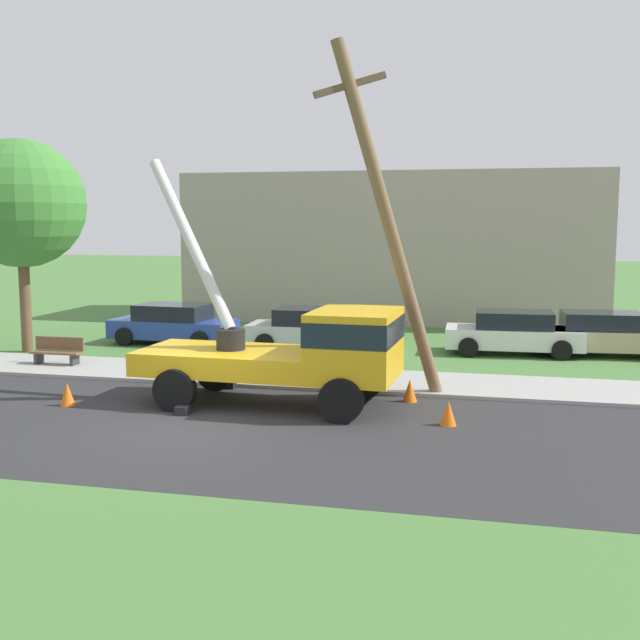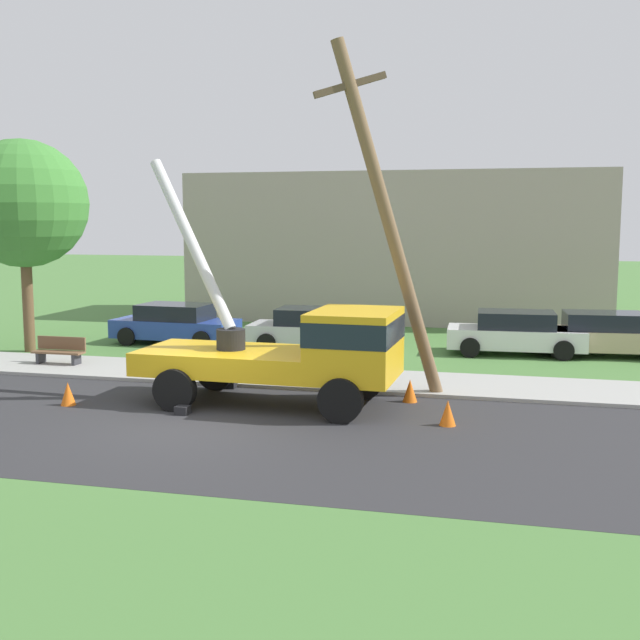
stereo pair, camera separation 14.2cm
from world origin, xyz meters
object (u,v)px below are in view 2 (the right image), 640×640
at_px(parked_sedan_silver, 314,329).
at_px(parked_sedan_tan, 603,334).
at_px(traffic_cone_behind, 68,394).
at_px(traffic_cone_ahead, 448,413).
at_px(park_bench, 59,351).
at_px(utility_truck, 302,348).
at_px(parked_sedan_blue, 176,324).
at_px(traffic_cone_curbside, 410,391).
at_px(roadside_tree_near, 23,204).
at_px(leaning_utility_pole, 388,218).
at_px(parked_sedan_white, 516,333).

height_order(parked_sedan_silver, parked_sedan_tan, same).
distance_m(traffic_cone_behind, parked_sedan_silver, 9.96).
bearing_deg(traffic_cone_ahead, park_bench, 161.27).
xyz_separation_m(utility_truck, parked_sedan_blue, (-6.85, 8.04, -0.70)).
distance_m(traffic_cone_curbside, roadside_tree_near, 14.78).
distance_m(traffic_cone_curbside, parked_sedan_silver, 8.08).
xyz_separation_m(leaning_utility_pole, parked_sedan_tan, (5.94, 7.65, -3.74)).
distance_m(parked_sedan_blue, parked_sedan_tan, 14.62).
bearing_deg(park_bench, utility_truck, -20.33).
relative_size(leaning_utility_pole, roadside_tree_near, 1.23).
bearing_deg(roadside_tree_near, parked_sedan_silver, 16.11).
bearing_deg(parked_sedan_tan, parked_sedan_white, -172.23).
height_order(utility_truck, parked_sedan_silver, utility_truck).
xyz_separation_m(park_bench, roadside_tree_near, (-2.50, 2.19, 4.45)).
height_order(leaning_utility_pole, traffic_cone_behind, leaning_utility_pole).
xyz_separation_m(traffic_cone_ahead, parked_sedan_silver, (-5.23, 8.91, 0.43)).
distance_m(traffic_cone_behind, traffic_cone_curbside, 8.25).
relative_size(traffic_cone_ahead, parked_sedan_white, 0.13).
distance_m(utility_truck, parked_sedan_silver, 8.19).
xyz_separation_m(utility_truck, park_bench, (-8.43, 3.12, -0.95)).
distance_m(leaning_utility_pole, roadside_tree_near, 13.33).
bearing_deg(parked_sedan_silver, roadside_tree_near, -163.89).
distance_m(utility_truck, park_bench, 9.04).
bearing_deg(park_bench, traffic_cone_curbside, -10.68).
bearing_deg(park_bench, traffic_cone_ahead, -18.73).
relative_size(traffic_cone_curbside, parked_sedan_tan, 0.12).
relative_size(traffic_cone_behind, parked_sedan_tan, 0.12).
xyz_separation_m(parked_sedan_tan, roadside_tree_near, (-18.67, -3.72, 4.21)).
distance_m(utility_truck, parked_sedan_tan, 11.91).
height_order(parked_sedan_blue, parked_sedan_tan, same).
height_order(traffic_cone_curbside, parked_sedan_white, parked_sedan_white).
relative_size(traffic_cone_behind, parked_sedan_white, 0.13).
bearing_deg(traffic_cone_curbside, park_bench, 169.32).
relative_size(parked_sedan_tan, roadside_tree_near, 0.64).
relative_size(traffic_cone_behind, park_bench, 0.35).
xyz_separation_m(parked_sedan_white, roadside_tree_near, (-15.89, -3.34, 4.21)).
relative_size(leaning_utility_pole, parked_sedan_silver, 1.95).
distance_m(traffic_cone_behind, parked_sedan_white, 14.38).
height_order(traffic_cone_behind, traffic_cone_curbside, same).
xyz_separation_m(traffic_cone_ahead, traffic_cone_behind, (-9.00, -0.29, 0.00)).
distance_m(utility_truck, traffic_cone_curbside, 2.90).
bearing_deg(parked_sedan_white, leaning_utility_pole, -113.50).
height_order(parked_sedan_white, parked_sedan_tan, same).
xyz_separation_m(parked_sedan_blue, parked_sedan_white, (11.81, 0.61, 0.00)).
distance_m(traffic_cone_curbside, parked_sedan_tan, 9.57).
relative_size(traffic_cone_ahead, parked_sedan_silver, 0.13).
relative_size(utility_truck, parked_sedan_blue, 1.50).
bearing_deg(traffic_cone_ahead, parked_sedan_tan, 67.08).
relative_size(leaning_utility_pole, park_bench, 5.43).
xyz_separation_m(parked_sedan_silver, roadside_tree_near, (-9.22, -2.67, 4.21)).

